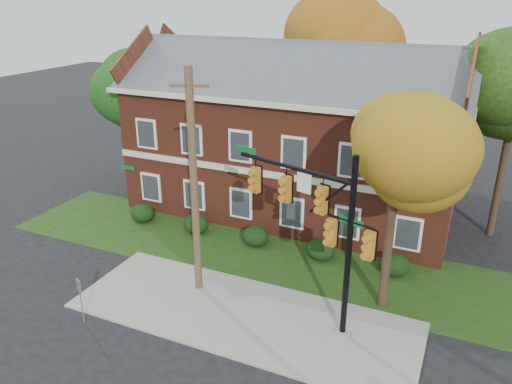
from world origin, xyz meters
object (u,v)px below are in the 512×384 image
at_px(hedge_far_right, 394,265).
at_px(apartment_building, 293,127).
at_px(tree_far_rear, 355,45).
at_px(hedge_right, 321,250).
at_px(tree_near_right, 404,154).
at_px(hedge_far_left, 143,213).
at_px(utility_pole, 194,185).
at_px(hedge_left, 196,224).
at_px(traffic_signal, 320,219).
at_px(hedge_center, 255,236).
at_px(sign_post, 80,294).
at_px(tree_left_rear, 138,88).

bearing_deg(hedge_far_right, apartment_building, 143.11).
height_order(hedge_far_right, tree_far_rear, tree_far_rear).
distance_m(hedge_right, tree_far_rear, 15.66).
bearing_deg(tree_far_rear, hedge_right, -80.64).
bearing_deg(tree_near_right, hedge_right, 142.72).
relative_size(hedge_far_left, hedge_right, 1.00).
bearing_deg(utility_pole, tree_far_rear, 62.42).
bearing_deg(hedge_left, hedge_far_left, 180.00).
bearing_deg(hedge_left, traffic_signal, -30.24).
bearing_deg(hedge_left, hedge_center, 0.00).
height_order(hedge_left, sign_post, sign_post).
height_order(hedge_far_left, hedge_left, same).
bearing_deg(hedge_far_right, hedge_center, 180.00).
bearing_deg(traffic_signal, tree_far_rear, 117.93).
relative_size(apartment_building, utility_pole, 1.95).
height_order(hedge_left, hedge_right, same).
height_order(hedge_far_left, sign_post, sign_post).
distance_m(apartment_building, sign_post, 14.82).
height_order(hedge_center, hedge_right, same).
relative_size(tree_near_right, utility_pole, 0.89).
height_order(hedge_far_left, hedge_far_right, same).
bearing_deg(traffic_signal, hedge_far_left, 174.82).
xyz_separation_m(hedge_far_left, tree_far_rear, (8.34, 13.09, 8.32)).
bearing_deg(hedge_far_left, tree_far_rear, 57.50).
distance_m(tree_near_right, traffic_signal, 3.86).
height_order(hedge_left, traffic_signal, traffic_signal).
xyz_separation_m(hedge_far_right, tree_far_rear, (-5.66, 13.09, 8.32)).
bearing_deg(hedge_right, hedge_far_left, 180.00).
xyz_separation_m(hedge_far_left, hedge_far_right, (14.00, 0.00, 0.00)).
distance_m(hedge_left, tree_near_right, 12.68).
bearing_deg(tree_far_rear, tree_near_right, -69.73).
relative_size(hedge_center, tree_near_right, 0.16).
xyz_separation_m(apartment_building, utility_pole, (-0.59, -9.95, -0.10)).
bearing_deg(hedge_far_left, hedge_center, 0.00).
distance_m(hedge_center, hedge_far_right, 7.00).
distance_m(hedge_far_left, hedge_right, 10.50).
distance_m(hedge_far_left, tree_left_rear, 7.90).
height_order(hedge_far_left, hedge_right, same).
relative_size(hedge_right, tree_near_right, 0.16).
distance_m(hedge_far_right, traffic_signal, 6.60).
bearing_deg(tree_near_right, apartment_building, 131.77).
xyz_separation_m(hedge_far_right, sign_post, (-10.50, -8.67, 0.80)).
relative_size(hedge_far_left, tree_left_rear, 0.16).
distance_m(hedge_right, sign_post, 11.17).
distance_m(traffic_signal, sign_post, 9.64).
relative_size(apartment_building, hedge_center, 13.43).
bearing_deg(traffic_signal, hedge_right, 121.85).
bearing_deg(hedge_left, hedge_far_right, 0.00).
relative_size(hedge_left, traffic_signal, 0.20).
xyz_separation_m(hedge_left, traffic_signal, (8.27, -4.82, 3.92)).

